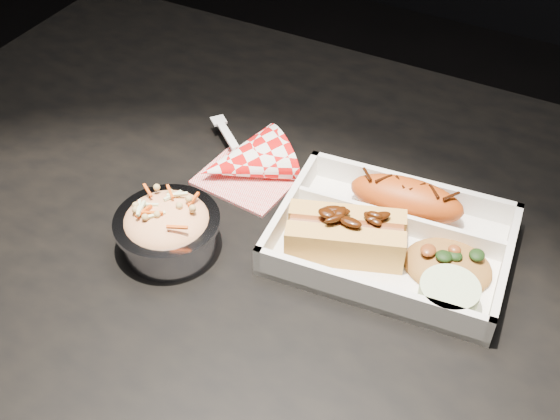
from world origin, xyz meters
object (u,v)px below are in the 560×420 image
at_px(dining_table, 298,286).
at_px(food_tray, 391,243).
at_px(fried_pastry, 406,198).
at_px(foil_coleslaw_cup, 168,227).
at_px(napkin_fork, 243,163).
at_px(hotdog, 346,233).

xyz_separation_m(dining_table, food_tray, (0.10, 0.02, 0.10)).
bearing_deg(fried_pastry, foil_coleslaw_cup, -141.61).
bearing_deg(foil_coleslaw_cup, napkin_fork, 87.55).
bearing_deg(foil_coleslaw_cup, hotdog, 25.02).
bearing_deg(fried_pastry, hotdog, -113.23).
relative_size(dining_table, hotdog, 8.66).
xyz_separation_m(dining_table, napkin_fork, (-0.11, 0.06, 0.11)).
bearing_deg(hotdog, foil_coleslaw_cup, -174.86).
relative_size(food_tray, fried_pastry, 2.02).
distance_m(hotdog, napkin_fork, 0.18).
bearing_deg(food_tray, hotdog, -149.23).
bearing_deg(hotdog, dining_table, 153.54).
xyz_separation_m(fried_pastry, foil_coleslaw_cup, (-0.21, -0.17, 0.00)).
relative_size(food_tray, foil_coleslaw_cup, 2.31).
bearing_deg(hotdog, food_tray, 16.42).
relative_size(hotdog, napkin_fork, 0.89).
xyz_separation_m(food_tray, napkin_fork, (-0.21, 0.04, 0.01)).
bearing_deg(fried_pastry, napkin_fork, -175.14).
height_order(food_tray, fried_pastry, fried_pastry).
height_order(fried_pastry, foil_coleslaw_cup, foil_coleslaw_cup).
bearing_deg(napkin_fork, food_tray, 28.89).
xyz_separation_m(food_tray, hotdog, (-0.04, -0.03, 0.02)).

